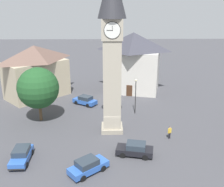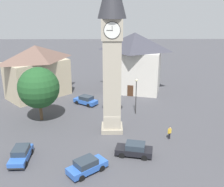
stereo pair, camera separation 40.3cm
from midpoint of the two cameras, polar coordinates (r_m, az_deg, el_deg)
ground_plane at (r=35.51m, az=0.33°, el=-8.01°), size 200.00×200.00×0.00m
clock_tower at (r=31.89m, az=0.37°, el=12.22°), size 3.42×3.42×21.12m
car_blue_kerb at (r=30.36m, az=-19.03°, el=-12.52°), size 1.92×4.18×1.53m
car_silver_kerb at (r=29.77m, az=5.31°, el=-12.12°), size 4.39×2.50×1.53m
car_red_corner at (r=27.11m, az=-5.09°, el=-15.54°), size 4.26×3.92×1.53m
car_white_side at (r=44.23m, az=-5.53°, el=-1.46°), size 4.37×3.70×1.53m
pedestrian at (r=33.68m, az=12.88°, el=-8.18°), size 0.51×0.36×1.69m
tree at (r=38.14m, az=-15.52°, el=1.21°), size 5.88×5.88×7.89m
building_shop_left at (r=48.72m, az=-15.91°, el=4.78°), size 12.38×12.25×9.42m
building_terrace_right at (r=50.46m, az=5.13°, el=6.99°), size 11.89×10.20×11.26m
lamp_post at (r=39.52m, az=5.62°, el=0.51°), size 0.36×0.36×5.57m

